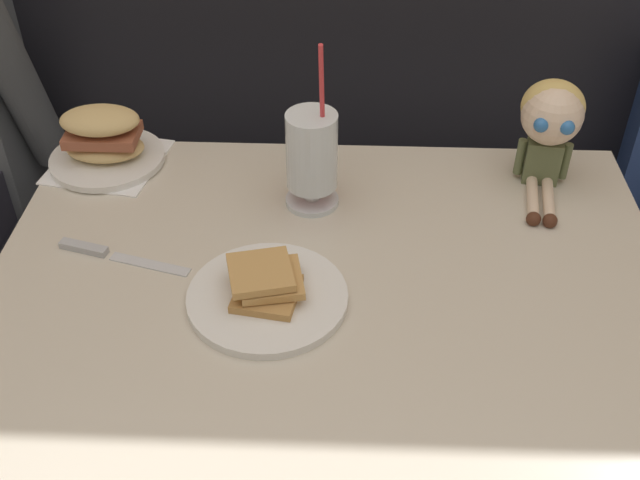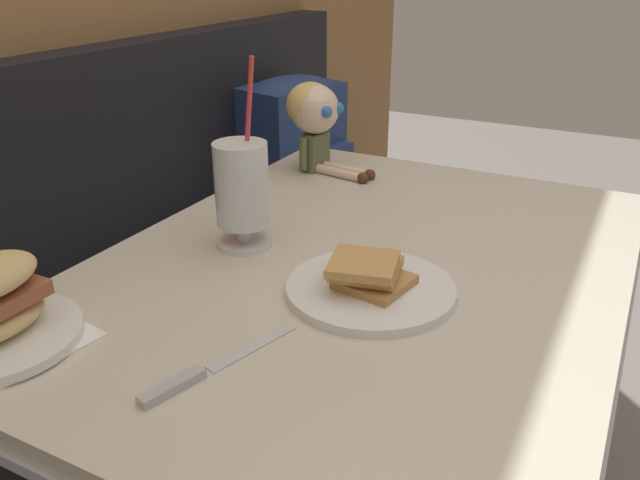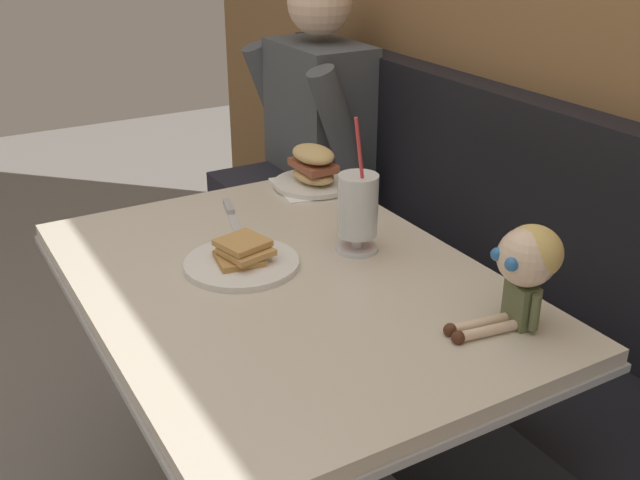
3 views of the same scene
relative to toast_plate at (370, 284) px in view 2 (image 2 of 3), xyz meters
The scene contains 7 objects.
booth_bench 0.81m from the toast_plate, 82.18° to the left, with size 2.60×0.48×1.00m.
diner_table 0.24m from the toast_plate, 30.90° to the left, with size 1.11×0.81×0.74m.
toast_plate is the anchor object (origin of this frame).
milkshake_glass 0.28m from the toast_plate, 77.56° to the left, with size 0.10×0.10×0.32m.
butter_knife 0.30m from the toast_plate, 160.89° to the left, with size 0.23×0.08×0.01m.
seated_doll 0.60m from the toast_plate, 35.95° to the left, with size 0.13×0.23×0.20m.
backpack 1.14m from the toast_plate, 35.59° to the left, with size 0.34×0.30×0.41m.
Camera 2 is at (-0.87, -0.20, 1.21)m, focal length 36.38 mm.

